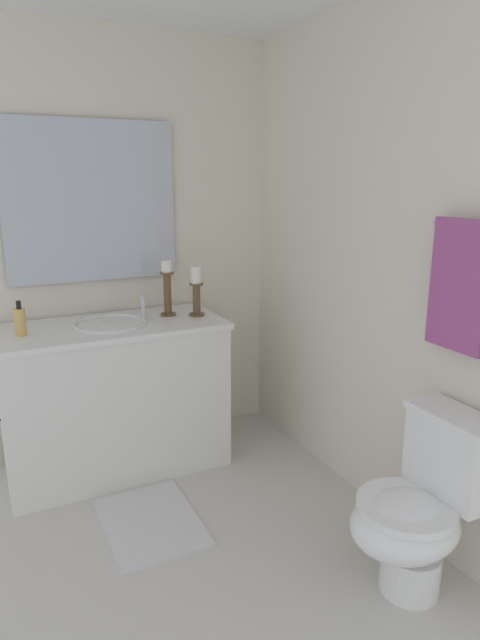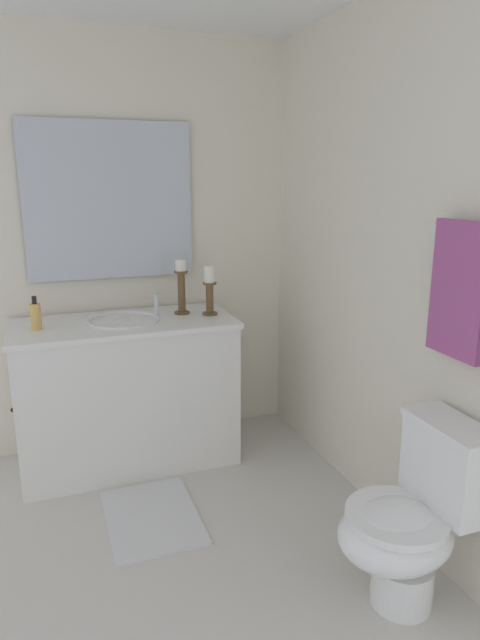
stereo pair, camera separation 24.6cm
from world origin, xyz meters
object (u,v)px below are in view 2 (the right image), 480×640
at_px(vanity_cabinet, 127,392).
at_px(bath_mat, 152,517).
at_px(sink_basin, 124,328).
at_px(candle_holder_short, 181,285).
at_px(candle_holder_tall, 210,289).
at_px(soap_bottle, 36,316).
at_px(toilet, 411,520).
at_px(towel_near_vanity, 458,290).
at_px(mirror, 110,201).

relative_size(vanity_cabinet, bath_mat, 2.07).
xyz_separation_m(sink_basin, bath_mat, (0.62, -0.00, -0.81)).
bearing_deg(bath_mat, candle_holder_short, 152.55).
height_order(vanity_cabinet, candle_holder_short, candle_holder_short).
distance_m(candle_holder_tall, bath_mat, 1.27).
height_order(soap_bottle, bath_mat, soap_bottle).
relative_size(toilet, towel_near_vanity, 1.46).
distance_m(sink_basin, toilet, 1.79).
bearing_deg(vanity_cabinet, bath_mat, 0.00).
height_order(toilet, bath_mat, toilet).
relative_size(candle_holder_short, towel_near_vanity, 0.63).
xyz_separation_m(candle_holder_tall, bath_mat, (0.60, -0.50, -1.00)).
bearing_deg(toilet, mirror, -155.09).
bearing_deg(bath_mat, sink_basin, 179.91).
bearing_deg(soap_bottle, towel_near_vanity, 46.85).
bearing_deg(bath_mat, candle_holder_tall, 140.12).
relative_size(candle_holder_tall, soap_bottle, 1.60).
distance_m(sink_basin, candle_holder_tall, 0.54).
height_order(candle_holder_tall, soap_bottle, candle_holder_tall).
xyz_separation_m(mirror, candle_holder_tall, (0.31, 0.50, -0.49)).
relative_size(vanity_cabinet, towel_near_vanity, 2.42).
relative_size(sink_basin, bath_mat, 0.67).
bearing_deg(soap_bottle, vanity_cabinet, 92.24).
distance_m(vanity_cabinet, soap_bottle, 0.68).
distance_m(soap_bottle, toilet, 2.06).
height_order(vanity_cabinet, mirror, mirror).
distance_m(vanity_cabinet, bath_mat, 0.75).
bearing_deg(towel_near_vanity, candle_holder_tall, -158.88).
distance_m(candle_holder_tall, soap_bottle, 0.96).
bearing_deg(mirror, toilet, 24.91).
bearing_deg(soap_bottle, mirror, 123.12).
xyz_separation_m(candle_holder_short, towel_near_vanity, (1.48, 0.69, 0.20)).
bearing_deg(toilet, candle_holder_tall, -167.37).
distance_m(mirror, toilet, 2.29).
bearing_deg(candle_holder_short, sink_basin, -81.10).
bearing_deg(soap_bottle, toilet, 40.73).
relative_size(soap_bottle, towel_near_vanity, 0.35).
xyz_separation_m(sink_basin, mirror, (-0.28, -0.00, 0.68)).
relative_size(vanity_cabinet, candle_holder_tall, 4.31).
relative_size(vanity_cabinet, sink_basin, 3.08).
height_order(candle_holder_tall, toilet, candle_holder_tall).
relative_size(candle_holder_tall, towel_near_vanity, 0.56).
xyz_separation_m(sink_basin, candle_holder_tall, (0.03, 0.50, 0.19)).
xyz_separation_m(candle_holder_short, soap_bottle, (0.07, -0.81, -0.09)).
bearing_deg(mirror, towel_near_vanity, 31.43).
bearing_deg(candle_holder_tall, sink_basin, -92.96).
bearing_deg(bath_mat, soap_bottle, -143.06).
distance_m(mirror, soap_bottle, 0.79).
bearing_deg(toilet, sink_basin, -151.21).
bearing_deg(mirror, candle_holder_short, 57.52).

